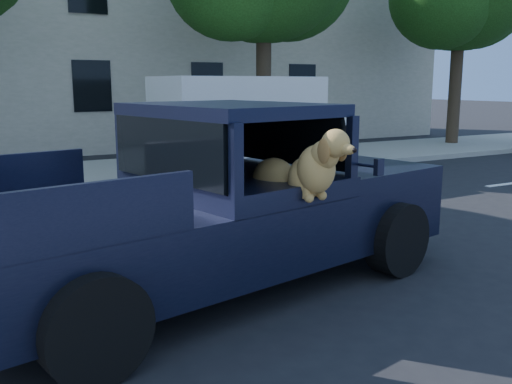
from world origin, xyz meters
The scene contains 6 objects.
ground centered at (0.00, 0.00, 0.00)m, with size 120.00×120.00×0.00m, color black.
far_sidewalk centered at (0.00, 9.20, 0.07)m, with size 60.00×4.00×0.15m, color gray.
lane_stripes centered at (2.00, 3.40, 0.01)m, with size 21.60×0.14×0.01m, color silver, non-canonical shape.
building_main centered at (3.00, 16.50, 4.50)m, with size 26.00×6.00×9.00m, color beige.
pickup_truck centered at (-1.00, 0.63, 0.70)m, with size 6.11×3.45×2.07m.
mail_truck centered at (2.85, 6.60, 1.06)m, with size 4.49×2.36×2.43m.
Camera 1 is at (-3.55, -4.97, 2.29)m, focal length 40.00 mm.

